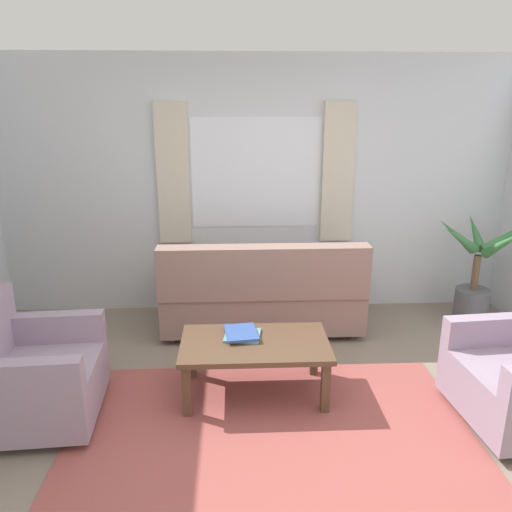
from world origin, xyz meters
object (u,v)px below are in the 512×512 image
(book_stack_on_table, at_px, (242,334))
(coffee_table, at_px, (255,349))
(couch, at_px, (262,294))
(armchair_left, at_px, (28,374))
(potted_plant, at_px, (476,278))

(book_stack_on_table, bearing_deg, coffee_table, -44.22)
(couch, bearing_deg, coffee_table, 84.00)
(couch, height_order, book_stack_on_table, couch)
(couch, bearing_deg, armchair_left, 39.07)
(couch, distance_m, coffee_table, 1.14)
(potted_plant, bearing_deg, armchair_left, -159.29)
(armchair_left, xyz_separation_m, potted_plant, (3.82, 1.44, 0.13))
(armchair_left, height_order, coffee_table, armchair_left)
(armchair_left, distance_m, potted_plant, 4.08)
(couch, xyz_separation_m, armchair_left, (-1.69, -1.37, -0.01))
(book_stack_on_table, bearing_deg, potted_plant, 25.37)
(couch, relative_size, armchair_left, 2.14)
(coffee_table, height_order, book_stack_on_table, book_stack_on_table)
(couch, relative_size, book_stack_on_table, 5.98)
(couch, bearing_deg, potted_plant, -178.14)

